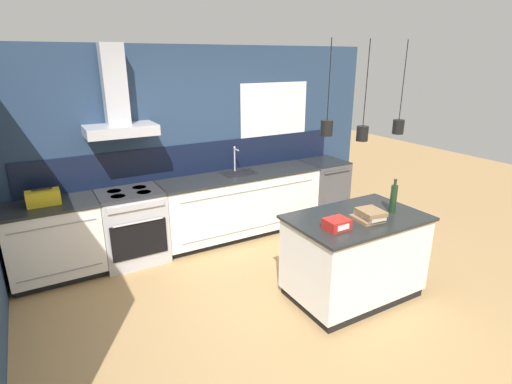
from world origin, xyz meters
The scene contains 11 objects.
ground_plane centered at (0.00, 0.00, 0.00)m, with size 16.00×16.00×0.00m, color tan.
wall_back centered at (-0.06, 2.00, 1.36)m, with size 5.60×2.42×2.60m.
counter_run_left centered at (-1.87, 1.69, 0.46)m, with size 1.00×0.64×0.91m.
counter_run_sink centered at (0.52, 1.69, 0.46)m, with size 2.30×0.64×1.27m.
oven_range centered at (-1.00, 1.69, 0.46)m, with size 0.76×0.66×0.91m.
dishwasher centered at (1.98, 1.69, 0.46)m, with size 0.63×0.65×0.91m.
kitchen_island centered at (0.83, -0.28, 0.46)m, with size 1.39×0.88×0.91m.
bottle_on_island centered at (1.23, -0.36, 1.06)m, with size 0.07×0.07×0.36m.
book_stack centered at (0.86, -0.40, 0.96)m, with size 0.27×0.31×0.11m.
red_supply_box centered at (0.44, -0.41, 0.96)m, with size 0.22×0.19×0.10m.
yellow_toolbox centered at (-1.91, 1.69, 0.99)m, with size 0.34×0.18×0.19m.
Camera 1 is at (-1.93, -3.02, 2.45)m, focal length 28.00 mm.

